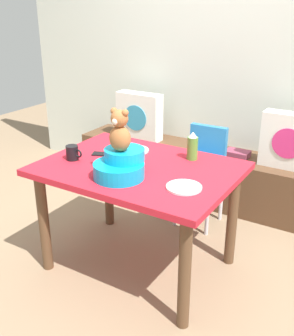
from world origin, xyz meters
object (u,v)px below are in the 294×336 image
teddy_bear (120,131)px  dinner_plate_far (184,187)px  book_stack (237,154)px  dinner_plate_near (134,150)px  highchair (201,163)px  cell_phone (103,154)px  infant_seat_teal (121,165)px  pillow_floral_right (290,141)px  pillow_floral_left (139,116)px  dining_table (139,182)px  coffee_mug (73,153)px  ketchup_bottle (192,146)px

teddy_bear → dinner_plate_far: 0.48m
book_stack → dinner_plate_near: bearing=-112.3°
book_stack → highchair: (-0.14, -0.44, 0.04)m
teddy_bear → cell_phone: bearing=142.8°
teddy_bear → infant_seat_teal: bearing=90.0°
teddy_bear → pillow_floral_right: bearing=64.6°
pillow_floral_left → book_stack: size_ratio=2.20×
book_stack → infant_seat_teal: 1.44m
infant_seat_teal → dinner_plate_near: bearing=113.1°
dining_table → highchair: 0.77m
cell_phone → infant_seat_teal: bearing=-149.7°
pillow_floral_left → coffee_mug: 1.35m
pillow_floral_left → dinner_plate_near: (0.57, -0.96, 0.07)m
ketchup_bottle → book_stack: bearing=90.0°
cell_phone → dining_table: bearing=-120.6°
pillow_floral_right → dinner_plate_near: size_ratio=2.20×
highchair → cell_phone: size_ratio=5.49×
pillow_floral_right → cell_phone: (-0.96, -1.13, 0.06)m
pillow_floral_right → dinner_plate_near: bearing=-130.5°
coffee_mug → dinner_plate_far: (0.81, -0.01, -0.04)m
pillow_floral_left → book_stack: 1.00m
pillow_floral_left → cell_phone: (0.43, -1.13, 0.06)m
book_stack → cell_phone: 1.30m
dining_table → coffee_mug: bearing=-162.4°
pillow_floral_right → book_stack: 0.46m
coffee_mug → cell_phone: size_ratio=0.83×
infant_seat_teal → coffee_mug: infant_seat_teal is taller
dinner_plate_far → pillow_floral_left: bearing=130.7°
dinner_plate_near → cell_phone: bearing=-130.0°
pillow_floral_right → infant_seat_teal: bearing=-115.4°
teddy_bear → cell_phone: (-0.31, 0.24, -0.27)m
infant_seat_teal → pillow_floral_right: bearing=64.6°
dinner_plate_far → teddy_bear: bearing=-172.8°
pillow_floral_right → dinner_plate_near: (-0.82, -0.96, 0.07)m
dinner_plate_far → book_stack: bearing=96.7°
pillow_floral_left → pillow_floral_right: 1.40m
ketchup_bottle → cell_phone: (-0.55, -0.24, -0.08)m
dining_table → coffee_mug: (-0.42, -0.13, 0.16)m
coffee_mug → dinner_plate_near: coffee_mug is taller
highchair → dinner_plate_far: bearing=-71.8°
pillow_floral_left → dinner_plate_far: bearing=-49.3°
pillow_floral_right → dining_table: (-0.65, -1.17, -0.05)m
infant_seat_teal → ketchup_bottle: bearing=63.9°
infant_seat_teal → ketchup_bottle: size_ratio=1.78×
dining_table → dinner_plate_far: 0.43m
dining_table → dinner_plate_near: dinner_plate_near is taller
pillow_floral_right → coffee_mug: pillow_floral_right is taller
dining_table → ketchup_bottle: 0.41m
coffee_mug → dinner_plate_near: bearing=54.1°
teddy_bear → coffee_mug: teddy_bear is taller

